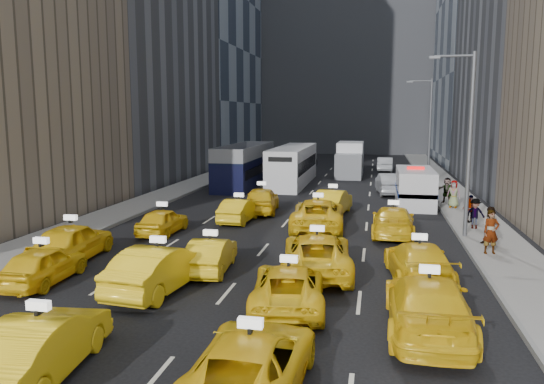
{
  "coord_description": "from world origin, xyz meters",
  "views": [
    {
      "loc": [
        4.92,
        -14.83,
        6.11
      ],
      "look_at": [
        -0.45,
        12.33,
        2.0
      ],
      "focal_mm": 35.0,
      "sensor_mm": 36.0,
      "label": 1
    }
  ],
  "objects_px": {
    "nypd_van": "(415,188)",
    "pedestrian_0": "(491,232)",
    "taxi_2": "(251,363)",
    "box_truck": "(350,160)",
    "taxi_1": "(41,345)",
    "city_bus": "(293,166)",
    "double_decker": "(245,166)"
  },
  "relations": [
    {
      "from": "pedestrian_0",
      "to": "taxi_2",
      "type": "bearing_deg",
      "value": -133.88
    },
    {
      "from": "taxi_2",
      "to": "pedestrian_0",
      "type": "xyz_separation_m",
      "value": [
        7.47,
        12.95,
        0.39
      ]
    },
    {
      "from": "taxi_1",
      "to": "nypd_van",
      "type": "xyz_separation_m",
      "value": [
        10.14,
        25.76,
        0.43
      ]
    },
    {
      "from": "nypd_van",
      "to": "double_decker",
      "type": "xyz_separation_m",
      "value": [
        -13.59,
        7.59,
        0.51
      ]
    },
    {
      "from": "nypd_van",
      "to": "city_bus",
      "type": "height_order",
      "value": "city_bus"
    },
    {
      "from": "taxi_1",
      "to": "box_truck",
      "type": "relative_size",
      "value": 0.62
    },
    {
      "from": "city_bus",
      "to": "pedestrian_0",
      "type": "distance_m",
      "value": 25.01
    },
    {
      "from": "taxi_2",
      "to": "taxi_1",
      "type": "bearing_deg",
      "value": 2.57
    },
    {
      "from": "box_truck",
      "to": "double_decker",
      "type": "bearing_deg",
      "value": -138.96
    },
    {
      "from": "nypd_van",
      "to": "box_truck",
      "type": "bearing_deg",
      "value": 102.15
    },
    {
      "from": "taxi_2",
      "to": "double_decker",
      "type": "distance_m",
      "value": 34.28
    },
    {
      "from": "taxi_1",
      "to": "pedestrian_0",
      "type": "bearing_deg",
      "value": -139.18
    },
    {
      "from": "city_bus",
      "to": "box_truck",
      "type": "xyz_separation_m",
      "value": [
        4.57,
        6.9,
        0.0
      ]
    },
    {
      "from": "taxi_2",
      "to": "box_truck",
      "type": "distance_m",
      "value": 41.79
    },
    {
      "from": "nypd_van",
      "to": "double_decker",
      "type": "distance_m",
      "value": 15.57
    },
    {
      "from": "double_decker",
      "to": "box_truck",
      "type": "height_order",
      "value": "double_decker"
    },
    {
      "from": "taxi_2",
      "to": "double_decker",
      "type": "xyz_separation_m",
      "value": [
        -8.44,
        33.2,
        0.99
      ]
    },
    {
      "from": "double_decker",
      "to": "taxi_2",
      "type": "bearing_deg",
      "value": -78.42
    },
    {
      "from": "nypd_van",
      "to": "double_decker",
      "type": "bearing_deg",
      "value": 145.36
    },
    {
      "from": "city_bus",
      "to": "double_decker",
      "type": "bearing_deg",
      "value": -150.11
    },
    {
      "from": "city_bus",
      "to": "pedestrian_0",
      "type": "bearing_deg",
      "value": -54.61
    },
    {
      "from": "taxi_1",
      "to": "pedestrian_0",
      "type": "height_order",
      "value": "pedestrian_0"
    },
    {
      "from": "taxi_1",
      "to": "pedestrian_0",
      "type": "distance_m",
      "value": 18.08
    },
    {
      "from": "taxi_1",
      "to": "taxi_2",
      "type": "bearing_deg",
      "value": 176.03
    },
    {
      "from": "double_decker",
      "to": "pedestrian_0",
      "type": "distance_m",
      "value": 25.77
    },
    {
      "from": "taxi_2",
      "to": "pedestrian_0",
      "type": "height_order",
      "value": "pedestrian_0"
    },
    {
      "from": "pedestrian_0",
      "to": "nypd_van",
      "type": "bearing_deg",
      "value": 86.5
    },
    {
      "from": "taxi_2",
      "to": "box_truck",
      "type": "height_order",
      "value": "box_truck"
    },
    {
      "from": "double_decker",
      "to": "box_truck",
      "type": "distance_m",
      "value": 12.04
    },
    {
      "from": "city_bus",
      "to": "box_truck",
      "type": "height_order",
      "value": "box_truck"
    },
    {
      "from": "pedestrian_0",
      "to": "box_truck",
      "type": "bearing_deg",
      "value": 90.6
    },
    {
      "from": "nypd_van",
      "to": "pedestrian_0",
      "type": "xyz_separation_m",
      "value": [
        2.33,
        -12.67,
        -0.09
      ]
    }
  ]
}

